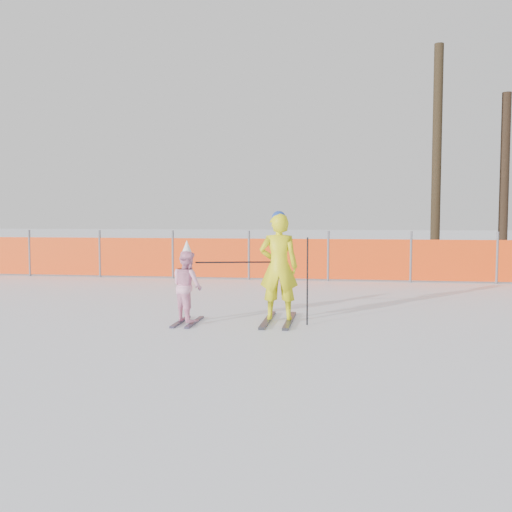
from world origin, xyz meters
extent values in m
plane|color=white|center=(0.00, 0.00, 0.00)|extent=(120.00, 120.00, 0.00)
cube|color=black|center=(0.19, 0.41, 0.02)|extent=(0.09, 1.40, 0.04)
cube|color=black|center=(0.53, 0.41, 0.02)|extent=(0.09, 1.40, 0.04)
imported|color=yellow|center=(0.36, 0.41, 0.85)|extent=(0.61, 0.42, 1.61)
sphere|color=#1C3B9C|center=(0.36, 0.41, 1.59)|extent=(0.21, 0.21, 0.21)
cube|color=black|center=(-1.10, 0.10, 0.01)|extent=(0.09, 0.92, 0.03)
cube|color=black|center=(-0.88, 0.10, 0.01)|extent=(0.09, 0.92, 0.03)
imported|color=#FFA6CC|center=(-0.99, 0.10, 0.57)|extent=(0.66, 0.65, 1.07)
cone|color=white|center=(-0.99, 0.10, 1.14)|extent=(0.19, 0.19, 0.24)
cylinder|color=black|center=(0.81, 0.21, 0.65)|extent=(0.02, 0.02, 1.31)
cylinder|color=black|center=(-0.31, 0.25, 0.92)|extent=(1.12, 0.28, 0.02)
cylinder|color=#595960|center=(-7.02, 6.05, 0.62)|extent=(0.06, 0.06, 1.25)
cylinder|color=#595960|center=(-5.02, 6.05, 0.62)|extent=(0.06, 0.06, 1.25)
cylinder|color=#595960|center=(-3.02, 6.05, 0.62)|extent=(0.06, 0.06, 1.25)
cylinder|color=#595960|center=(-1.02, 6.05, 0.62)|extent=(0.06, 0.06, 1.25)
cylinder|color=#595960|center=(0.98, 6.05, 0.62)|extent=(0.06, 0.06, 1.25)
cylinder|color=#595960|center=(2.98, 6.05, 0.62)|extent=(0.06, 0.06, 1.25)
cylinder|color=#595960|center=(4.98, 6.05, 0.62)|extent=(0.06, 0.06, 1.25)
cube|color=#FA420D|center=(-1.06, 6.05, 0.55)|extent=(15.93, 0.03, 1.00)
cylinder|color=#2D2214|center=(4.15, 10.00, 3.40)|extent=(0.28, 0.28, 6.81)
cylinder|color=black|center=(6.91, 12.92, 2.95)|extent=(0.32, 0.32, 5.89)
camera|label=1|loc=(1.31, -8.20, 1.61)|focal=40.00mm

